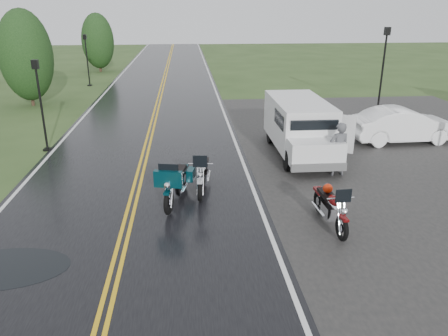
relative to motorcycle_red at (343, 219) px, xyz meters
name	(u,v)px	position (x,y,z in m)	size (l,w,h in m)	color
ground	(125,233)	(-5.52, 0.97, -0.67)	(120.00, 120.00, 0.00)	#2D471E
road	(151,131)	(-5.52, 10.97, -0.65)	(8.00, 100.00, 0.04)	black
parking_pad	(425,158)	(5.48, 5.97, -0.65)	(14.00, 24.00, 0.03)	black
motorcycle_red	(343,219)	(0.00, 0.00, 0.00)	(0.82, 2.26, 1.34)	#5C0A0B
motorcycle_teal	(168,192)	(-4.38, 1.87, 0.07)	(0.91, 2.51, 1.48)	#042A32
motorcycle_silver	(200,181)	(-3.46, 2.68, 0.03)	(0.86, 2.37, 1.40)	#B3B7BB
van_white	(289,142)	(-0.19, 5.13, 0.43)	(2.10, 5.59, 2.20)	white
person_at_van	(339,150)	(1.41, 4.53, 0.28)	(0.69, 0.46, 1.90)	#4E4F53
sedan_white	(403,126)	(5.55, 8.18, 0.08)	(1.58, 4.54, 1.50)	white
lamp_post_near_left	(41,106)	(-9.60, 8.38, 1.20)	(0.32, 0.32, 3.73)	black
lamp_post_far_left	(87,60)	(-10.95, 24.09, 1.20)	(0.32, 0.32, 3.74)	black
lamp_post_far_right	(383,69)	(7.32, 14.70, 1.63)	(0.39, 0.39, 4.60)	black
tree_left_mid	(27,65)	(-12.97, 17.37, 1.70)	(3.03, 3.03, 4.74)	#1E3D19
tree_left_far	(98,47)	(-11.45, 31.60, 1.51)	(2.83, 2.83, 4.35)	#1E3D19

